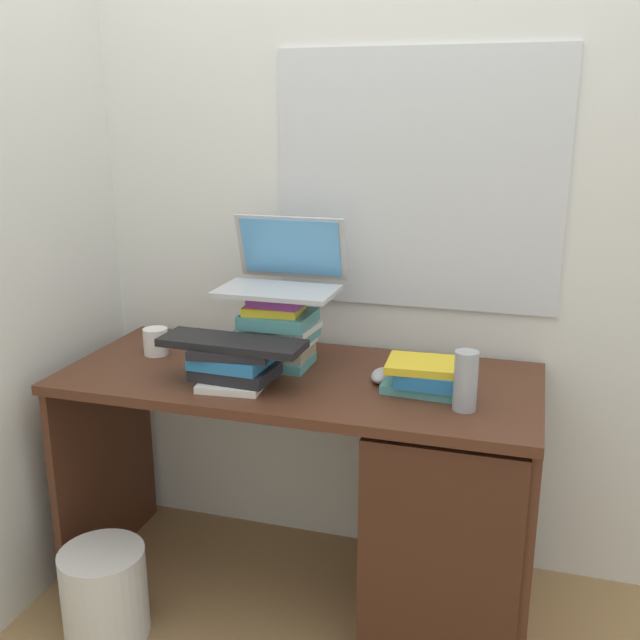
# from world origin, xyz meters

# --- Properties ---
(ground_plane) EXTENTS (6.00, 6.00, 0.00)m
(ground_plane) POSITION_xyz_m (0.00, 0.00, 0.00)
(ground_plane) COLOR #9E7A4C
(wall_back) EXTENTS (6.00, 0.06, 2.60)m
(wall_back) POSITION_xyz_m (0.00, 0.36, 1.30)
(wall_back) COLOR silver
(wall_back) RESTS_ON ground
(wall_left) EXTENTS (0.05, 6.00, 2.60)m
(wall_left) POSITION_xyz_m (-0.82, 0.00, 1.30)
(wall_left) COLOR silver
(wall_left) RESTS_ON ground
(desk) EXTENTS (1.42, 0.63, 0.75)m
(desk) POSITION_xyz_m (0.36, -0.02, 0.41)
(desk) COLOR #4C2819
(desk) RESTS_ON ground
(book_stack_tall) EXTENTS (0.25, 0.19, 0.23)m
(book_stack_tall) POSITION_xyz_m (-0.09, 0.06, 0.86)
(book_stack_tall) COLOR teal
(book_stack_tall) RESTS_ON desk
(book_stack_keyboard_riser) EXTENTS (0.24, 0.20, 0.12)m
(book_stack_keyboard_riser) POSITION_xyz_m (-0.15, -0.13, 0.81)
(book_stack_keyboard_riser) COLOR white
(book_stack_keyboard_riser) RESTS_ON desk
(book_stack_side) EXTENTS (0.24, 0.17, 0.09)m
(book_stack_side) POSITION_xyz_m (0.39, -0.03, 0.79)
(book_stack_side) COLOR teal
(book_stack_side) RESTS_ON desk
(laptop) EXTENTS (0.36, 0.28, 0.22)m
(laptop) POSITION_xyz_m (-0.09, 0.12, 1.03)
(laptop) COLOR #B7BABF
(laptop) RESTS_ON book_stack_tall
(keyboard) EXTENTS (0.42, 0.15, 0.02)m
(keyboard) POSITION_xyz_m (-0.15, -0.14, 0.88)
(keyboard) COLOR black
(keyboard) RESTS_ON book_stack_keyboard_riser
(computer_mouse) EXTENTS (0.06, 0.10, 0.04)m
(computer_mouse) POSITION_xyz_m (0.25, 0.01, 0.77)
(computer_mouse) COLOR #A5A8AD
(computer_mouse) RESTS_ON desk
(mug) EXTENTS (0.12, 0.08, 0.09)m
(mug) POSITION_xyz_m (-0.50, 0.04, 0.79)
(mug) COLOR white
(mug) RESTS_ON desk
(water_bottle) EXTENTS (0.06, 0.06, 0.16)m
(water_bottle) POSITION_xyz_m (0.51, -0.13, 0.83)
(water_bottle) COLOR #999EA5
(water_bottle) RESTS_ON desk
(wastebasket) EXTENTS (0.25, 0.25, 0.28)m
(wastebasket) POSITION_xyz_m (-0.49, -0.37, 0.14)
(wastebasket) COLOR silver
(wastebasket) RESTS_ON ground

